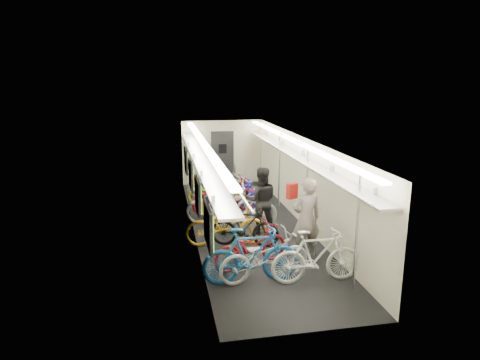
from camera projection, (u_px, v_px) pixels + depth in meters
name	position (u px, v px, depth m)	size (l,w,h in m)	color
train_car_shell	(231.00, 163.00, 11.85)	(10.00, 10.00, 10.00)	black
bicycle_0	(265.00, 256.00, 8.49)	(0.67, 1.92, 1.01)	#B6B6BB
bicycle_1	(251.00, 255.00, 8.35)	(0.55, 1.94, 1.17)	#1A5CA0
bicycle_2	(251.00, 246.00, 9.11)	(0.62, 1.79, 0.94)	maroon
bicycle_3	(245.00, 227.00, 10.18)	(0.47, 1.66, 1.00)	black
bicycle_4	(226.00, 225.00, 10.27)	(0.68, 1.95, 1.03)	orange
bicycle_5	(244.00, 211.00, 11.17)	(0.54, 1.91, 1.15)	silver
bicycle_6	(224.00, 204.00, 11.80)	(0.72, 2.07, 1.09)	silver
bicycle_7	(235.00, 198.00, 12.30)	(0.54, 1.92, 1.15)	#221AA1
bicycle_8	(226.00, 195.00, 12.71)	(0.73, 2.08, 1.09)	maroon
bicycle_9	(225.00, 191.00, 13.48)	(0.45, 1.60, 0.96)	black
bicycle_10	(217.00, 191.00, 13.45)	(0.63, 1.80, 0.95)	#BCC812
bicycle_11	(316.00, 256.00, 8.38)	(0.52, 1.83, 1.10)	white
bicycle_12	(218.00, 182.00, 14.35)	(0.73, 2.09, 1.10)	slate
passenger_near	(306.00, 219.00, 9.40)	(0.68, 0.45, 1.86)	gray
passenger_mid	(261.00, 200.00, 11.03)	(0.85, 0.66, 1.75)	black
backpack	(292.00, 191.00, 10.37)	(0.26, 0.14, 0.38)	#A41610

